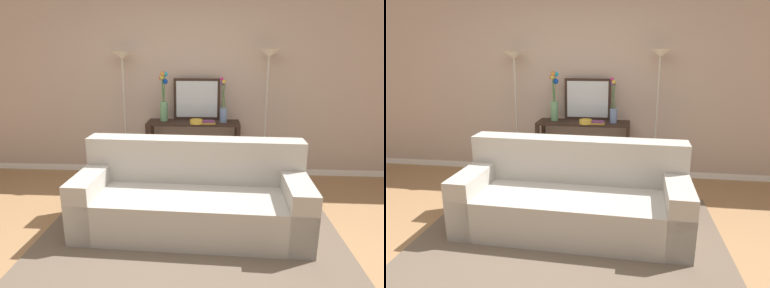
% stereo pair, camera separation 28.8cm
% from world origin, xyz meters
% --- Properties ---
extents(ground_plane, '(16.00, 16.00, 0.02)m').
position_xyz_m(ground_plane, '(0.00, 0.00, -0.01)').
color(ground_plane, '#9E754C').
extents(back_wall, '(12.00, 0.15, 2.77)m').
position_xyz_m(back_wall, '(0.00, 2.28, 1.38)').
color(back_wall, white).
rests_on(back_wall, ground).
extents(area_rug, '(2.92, 2.00, 0.01)m').
position_xyz_m(area_rug, '(0.24, 0.45, 0.01)').
color(area_rug, brown).
rests_on(area_rug, ground).
extents(couch, '(2.27, 0.96, 0.88)m').
position_xyz_m(couch, '(0.24, 0.61, 0.31)').
color(couch, '#ADA89E').
rests_on(couch, ground).
extents(console_table, '(1.25, 0.39, 0.83)m').
position_xyz_m(console_table, '(0.17, 1.95, 0.57)').
color(console_table, black).
rests_on(console_table, ground).
extents(floor_lamp_left, '(0.28, 0.28, 1.75)m').
position_xyz_m(floor_lamp_left, '(-0.77, 1.98, 1.37)').
color(floor_lamp_left, '#B7B2A8').
rests_on(floor_lamp_left, ground).
extents(floor_lamp_right, '(0.28, 0.28, 1.77)m').
position_xyz_m(floor_lamp_right, '(1.14, 1.98, 1.40)').
color(floor_lamp_right, '#B7B2A8').
rests_on(floor_lamp_right, ground).
extents(wall_mirror, '(0.63, 0.02, 0.56)m').
position_xyz_m(wall_mirror, '(0.21, 2.11, 1.11)').
color(wall_mirror, black).
rests_on(wall_mirror, console_table).
extents(vase_tall_flowers, '(0.11, 0.14, 0.67)m').
position_xyz_m(vase_tall_flowers, '(-0.23, 1.99, 1.10)').
color(vase_tall_flowers, '#669E6B').
rests_on(vase_tall_flowers, console_table).
extents(vase_short_flowers, '(0.10, 0.12, 0.60)m').
position_xyz_m(vase_short_flowers, '(0.57, 1.94, 1.03)').
color(vase_short_flowers, '#6B84AD').
rests_on(vase_short_flowers, console_table).
extents(fruit_bowl, '(0.17, 0.17, 0.06)m').
position_xyz_m(fruit_bowl, '(0.22, 1.83, 0.86)').
color(fruit_bowl, gold).
rests_on(fruit_bowl, console_table).
extents(book_stack, '(0.22, 0.13, 0.04)m').
position_xyz_m(book_stack, '(0.36, 1.84, 0.85)').
color(book_stack, gold).
rests_on(book_stack, console_table).
extents(book_row_under_console, '(0.43, 0.18, 0.13)m').
position_xyz_m(book_row_under_console, '(-0.12, 1.95, 0.06)').
color(book_row_under_console, '#BC3328').
rests_on(book_row_under_console, ground).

